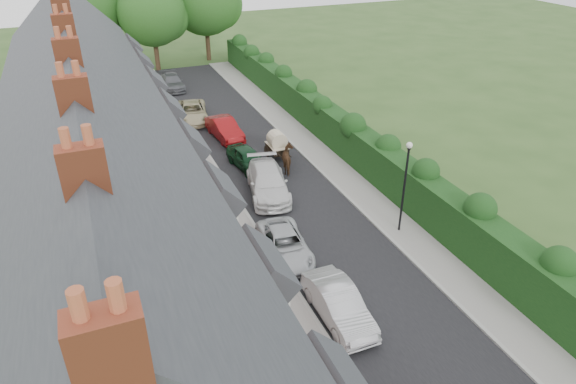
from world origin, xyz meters
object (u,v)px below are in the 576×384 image
Objects in this scene: car_beige at (192,112)px; car_grey at (172,82)px; lamppost at (406,176)px; car_silver_a at (339,304)px; horse at (289,159)px; car_white at (268,182)px; horse_cart at (277,143)px; car_silver_b at (285,245)px; car_red at (225,129)px; car_green at (248,158)px.

car_beige reaches higher than car_grey.
car_silver_a is (-5.99, -4.60, -2.57)m from lamppost.
car_silver_a is at bearing 89.14° from horse.
car_grey is 20.48m from horse.
car_silver_a is at bearing -83.12° from car_white.
horse is (3.72, -11.38, 0.13)m from car_beige.
lamppost is at bearing -76.47° from car_grey.
car_white reaches higher than car_grey.
lamppost is 11.49m from horse_cart.
car_silver_b is (-0.41, 4.93, -0.10)m from car_silver_a.
lamppost is 1.16× the size of car_silver_a.
car_white is 9.23m from car_red.
car_silver_a is 4.94m from car_silver_b.
horse_cart is at bearing -77.43° from car_grey.
car_silver_a is 15.91m from horse_cart.
car_beige is at bearing -89.56° from car_grey.
car_beige is 1.09× the size of car_grey.
horse_cart reaches higher than car_silver_a.
car_silver_b is at bearing -101.08° from car_red.
car_beige is 9.99m from horse_cart.
lamppost reaches higher than car_beige.
car_silver_b is 28.67m from car_grey.
horse is 0.73× the size of horse_cart.
lamppost is 2.63× the size of horse.
lamppost is 9.56m from horse.
horse_cart is (0.00, 2.12, 0.28)m from horse.
car_white is (-5.00, 6.49, -2.51)m from lamppost.
car_white is 22.54m from car_grey.
lamppost is 6.94m from car_silver_b.
car_green is at bearing -72.03° from car_beige.
car_white is at bearing 83.32° from car_silver_b.
car_green is 5.41m from car_red.
car_silver_b is 1.14× the size of car_green.
car_red reaches higher than car_green.
horse_cart reaches higher than car_beige.
car_green is 0.79× the size of car_beige.
car_silver_b is at bearing -88.93° from car_grey.
car_red is (0.00, 9.23, -0.05)m from car_white.
car_beige is at bearing 107.82° from car_white.
horse_cart is (2.32, 0.64, 0.43)m from car_green.
car_silver_a is 24.82m from car_beige.
car_white is 2.76× the size of horse.
car_white is at bearing 84.82° from car_silver_a.
car_beige is at bearing 111.89° from horse_cart.
car_grey reaches higher than car_silver_b.
lamppost is at bearing -72.74° from car_green.
car_silver_a is 0.96× the size of car_grey.
car_grey is at bearing 105.20° from car_white.
car_silver_b is 10.08m from car_green.
car_red is at bearing 101.99° from car_white.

